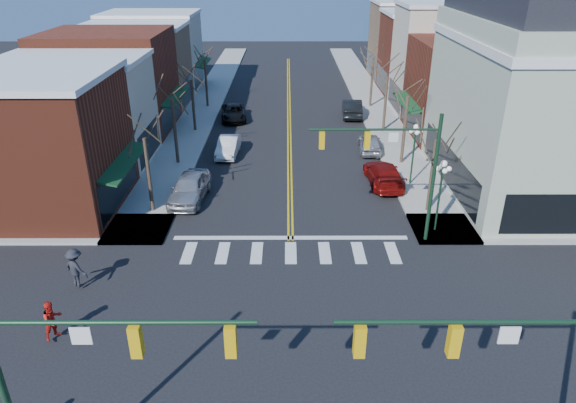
{
  "coord_description": "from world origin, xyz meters",
  "views": [
    {
      "loc": [
        -0.19,
        -17.05,
        14.21
      ],
      "look_at": [
        -0.15,
        6.65,
        2.8
      ],
      "focal_mm": 32.0,
      "sensor_mm": 36.0,
      "label": 1
    }
  ],
  "objects_px": {
    "lamppost_corner": "(441,184)",
    "pedestrian_dark_b": "(76,268)",
    "car_left_mid": "(228,146)",
    "victorian_corner": "(556,90)",
    "pedestrian_red_b": "(53,320)",
    "car_right_far": "(352,108)",
    "car_left_near": "(190,188)",
    "car_left_far": "(234,113)",
    "car_right_mid": "(370,143)",
    "car_right_near": "(384,174)",
    "lamppost_midblock": "(414,144)"
  },
  "relations": [
    {
      "from": "lamppost_corner",
      "to": "pedestrian_dark_b",
      "type": "xyz_separation_m",
      "value": [
        -18.2,
        -5.46,
        -1.83
      ]
    },
    {
      "from": "car_left_mid",
      "to": "victorian_corner",
      "type": "bearing_deg",
      "value": -14.02
    },
    {
      "from": "pedestrian_red_b",
      "to": "car_right_far",
      "type": "bearing_deg",
      "value": 7.94
    },
    {
      "from": "car_left_near",
      "to": "car_left_far",
      "type": "distance_m",
      "value": 17.84
    },
    {
      "from": "lamppost_corner",
      "to": "car_right_mid",
      "type": "height_order",
      "value": "lamppost_corner"
    },
    {
      "from": "car_left_mid",
      "to": "car_left_far",
      "type": "distance_m",
      "value": 9.59
    },
    {
      "from": "victorian_corner",
      "to": "car_left_mid",
      "type": "bearing_deg",
      "value": 163.12
    },
    {
      "from": "car_left_mid",
      "to": "car_right_near",
      "type": "height_order",
      "value": "car_right_near"
    },
    {
      "from": "car_left_mid",
      "to": "pedestrian_red_b",
      "type": "relative_size",
      "value": 2.49
    },
    {
      "from": "victorian_corner",
      "to": "car_left_far",
      "type": "bearing_deg",
      "value": 143.63
    },
    {
      "from": "victorian_corner",
      "to": "car_right_mid",
      "type": "relative_size",
      "value": 3.35
    },
    {
      "from": "car_left_mid",
      "to": "car_left_far",
      "type": "bearing_deg",
      "value": 95.76
    },
    {
      "from": "lamppost_corner",
      "to": "car_left_mid",
      "type": "relative_size",
      "value": 1.01
    },
    {
      "from": "lamppost_corner",
      "to": "lamppost_midblock",
      "type": "relative_size",
      "value": 1.0
    },
    {
      "from": "car_left_far",
      "to": "car_right_far",
      "type": "height_order",
      "value": "car_right_far"
    },
    {
      "from": "lamppost_corner",
      "to": "car_left_mid",
      "type": "xyz_separation_m",
      "value": [
        -13.0,
        12.46,
        -2.26
      ]
    },
    {
      "from": "lamppost_corner",
      "to": "car_right_far",
      "type": "bearing_deg",
      "value": 95.14
    },
    {
      "from": "car_right_mid",
      "to": "pedestrian_dark_b",
      "type": "height_order",
      "value": "pedestrian_dark_b"
    },
    {
      "from": "car_right_near",
      "to": "lamppost_midblock",
      "type": "bearing_deg",
      "value": 170.97
    },
    {
      "from": "lamppost_midblock",
      "to": "pedestrian_dark_b",
      "type": "height_order",
      "value": "lamppost_midblock"
    },
    {
      "from": "car_right_near",
      "to": "pedestrian_red_b",
      "type": "height_order",
      "value": "pedestrian_red_b"
    },
    {
      "from": "victorian_corner",
      "to": "lamppost_corner",
      "type": "distance_m",
      "value": 10.89
    },
    {
      "from": "car_left_near",
      "to": "car_left_mid",
      "type": "xyz_separation_m",
      "value": [
        1.6,
        8.22,
        -0.14
      ]
    },
    {
      "from": "victorian_corner",
      "to": "lamppost_corner",
      "type": "height_order",
      "value": "victorian_corner"
    },
    {
      "from": "lamppost_corner",
      "to": "car_left_far",
      "type": "relative_size",
      "value": 0.88
    },
    {
      "from": "car_right_near",
      "to": "pedestrian_red_b",
      "type": "bearing_deg",
      "value": 42.07
    },
    {
      "from": "car_left_near",
      "to": "pedestrian_red_b",
      "type": "height_order",
      "value": "pedestrian_red_b"
    },
    {
      "from": "car_left_near",
      "to": "lamppost_midblock",
      "type": "bearing_deg",
      "value": 13.81
    },
    {
      "from": "car_left_near",
      "to": "car_right_near",
      "type": "distance_m",
      "value": 13.04
    },
    {
      "from": "victorian_corner",
      "to": "pedestrian_red_b",
      "type": "relative_size",
      "value": 8.28
    },
    {
      "from": "car_left_near",
      "to": "car_right_far",
      "type": "xyz_separation_m",
      "value": [
        12.51,
        18.94,
        -0.01
      ]
    },
    {
      "from": "car_left_near",
      "to": "pedestrian_red_b",
      "type": "distance_m",
      "value": 13.7
    },
    {
      "from": "lamppost_midblock",
      "to": "car_left_near",
      "type": "bearing_deg",
      "value": -171.21
    },
    {
      "from": "lamppost_corner",
      "to": "lamppost_midblock",
      "type": "xyz_separation_m",
      "value": [
        0.0,
        6.5,
        0.0
      ]
    },
    {
      "from": "car_right_far",
      "to": "lamppost_corner",
      "type": "bearing_deg",
      "value": 99.12
    },
    {
      "from": "car_left_far",
      "to": "pedestrian_red_b",
      "type": "distance_m",
      "value": 31.42
    },
    {
      "from": "lamppost_midblock",
      "to": "car_left_mid",
      "type": "xyz_separation_m",
      "value": [
        -13.0,
        5.96,
        -2.26
      ]
    },
    {
      "from": "car_right_far",
      "to": "car_left_mid",
      "type": "bearing_deg",
      "value": 48.47
    },
    {
      "from": "lamppost_corner",
      "to": "victorian_corner",
      "type": "bearing_deg",
      "value": 35.86
    },
    {
      "from": "car_left_far",
      "to": "lamppost_corner",
      "type": "bearing_deg",
      "value": -65.29
    },
    {
      "from": "lamppost_corner",
      "to": "lamppost_midblock",
      "type": "height_order",
      "value": "same"
    },
    {
      "from": "lamppost_midblock",
      "to": "lamppost_corner",
      "type": "bearing_deg",
      "value": -90.0
    },
    {
      "from": "car_right_mid",
      "to": "pedestrian_dark_b",
      "type": "xyz_separation_m",
      "value": [
        -16.4,
        -18.69,
        0.41
      ]
    },
    {
      "from": "car_right_mid",
      "to": "car_right_far",
      "type": "distance_m",
      "value": 9.96
    },
    {
      "from": "lamppost_corner",
      "to": "car_right_far",
      "type": "relative_size",
      "value": 0.85
    },
    {
      "from": "lamppost_corner",
      "to": "car_left_mid",
      "type": "height_order",
      "value": "lamppost_corner"
    },
    {
      "from": "pedestrian_red_b",
      "to": "lamppost_midblock",
      "type": "bearing_deg",
      "value": -14.91
    },
    {
      "from": "lamppost_corner",
      "to": "car_right_far",
      "type": "xyz_separation_m",
      "value": [
        -2.09,
        23.18,
        -2.12
      ]
    },
    {
      "from": "car_left_near",
      "to": "car_right_near",
      "type": "height_order",
      "value": "car_left_near"
    },
    {
      "from": "lamppost_midblock",
      "to": "pedestrian_red_b",
      "type": "bearing_deg",
      "value": -138.83
    }
  ]
}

